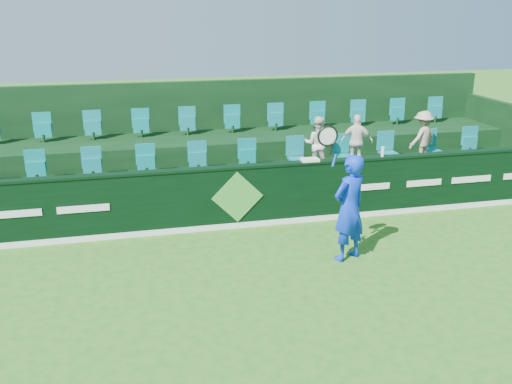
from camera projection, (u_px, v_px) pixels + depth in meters
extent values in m
plane|color=#246B19|center=(290.00, 322.00, 8.53)|extent=(60.00, 60.00, 0.00)
cube|color=black|center=(236.00, 198.00, 12.02)|extent=(16.00, 0.20, 1.30)
cube|color=black|center=(236.00, 167.00, 11.81)|extent=(16.00, 0.24, 0.05)
cube|color=white|center=(238.00, 226.00, 12.10)|extent=(16.00, 0.02, 0.12)
cube|color=green|center=(238.00, 197.00, 11.90)|extent=(1.10, 0.02, 1.10)
cube|color=white|center=(19.00, 214.00, 10.95)|extent=(0.85, 0.01, 0.14)
cube|color=white|center=(83.00, 209.00, 11.22)|extent=(1.00, 0.01, 0.14)
cube|color=white|center=(375.00, 187.00, 12.58)|extent=(0.70, 0.01, 0.14)
cube|color=white|center=(424.00, 183.00, 12.84)|extent=(0.85, 0.01, 0.14)
cube|color=white|center=(471.00, 179.00, 13.11)|extent=(1.00, 0.01, 0.14)
cube|color=black|center=(227.00, 193.00, 13.11)|extent=(16.00, 2.00, 0.80)
cube|color=black|center=(213.00, 161.00, 14.79)|extent=(16.00, 1.80, 1.30)
cube|color=black|center=(207.00, 129.00, 15.51)|extent=(16.00, 0.20, 2.60)
cube|color=black|center=(506.00, 141.00, 15.49)|extent=(0.20, 4.00, 2.00)
cube|color=#0B7F81|center=(223.00, 159.00, 13.26)|extent=(13.50, 0.50, 0.60)
cube|color=#0B7F81|center=(211.00, 123.00, 14.77)|extent=(13.50, 0.50, 0.60)
imported|color=#0C33D8|center=(349.00, 208.00, 10.37)|extent=(0.86, 0.74, 2.01)
cylinder|color=#143FBF|center=(334.00, 160.00, 9.90)|extent=(0.09, 0.04, 0.22)
cylinder|color=black|center=(331.00, 149.00, 9.83)|extent=(0.08, 0.03, 0.20)
torus|color=black|center=(328.00, 136.00, 9.73)|extent=(0.45, 0.04, 0.45)
cylinder|color=silver|center=(328.00, 136.00, 9.73)|extent=(0.37, 0.01, 0.37)
imported|color=silver|center=(317.00, 144.00, 13.28)|extent=(0.77, 0.70, 1.28)
imported|color=white|center=(357.00, 141.00, 13.50)|extent=(0.81, 0.58, 1.28)
imported|color=tan|center=(422.00, 137.00, 13.87)|extent=(0.96, 0.77, 1.29)
cube|color=white|center=(310.00, 160.00, 12.14)|extent=(0.37, 0.24, 0.06)
cylinder|color=white|center=(383.00, 152.00, 12.49)|extent=(0.07, 0.07, 0.22)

